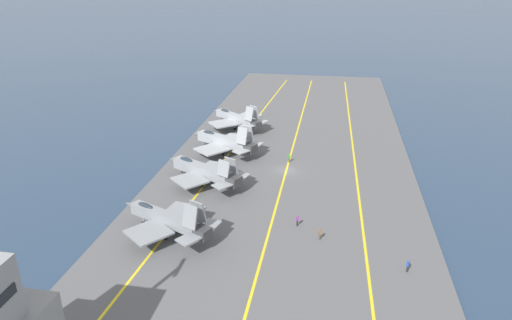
{
  "coord_description": "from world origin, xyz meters",
  "views": [
    {
      "loc": [
        -78.53,
        -7.94,
        35.15
      ],
      "look_at": [
        -1.87,
        5.49,
        2.9
      ],
      "focal_mm": 32.0,
      "sensor_mm": 36.0,
      "label": 1
    }
  ],
  "objects_px": {
    "parked_jet_fourth": "(236,118)",
    "crew_brown_vest": "(320,234)",
    "parked_jet_nearest": "(166,219)",
    "parked_jet_second": "(203,170)",
    "crew_purple_vest": "(297,220)",
    "crew_green_vest": "(289,158)",
    "parked_jet_third": "(224,141)",
    "crew_blue_vest": "(408,265)"
  },
  "relations": [
    {
      "from": "parked_jet_nearest",
      "to": "crew_green_vest",
      "type": "height_order",
      "value": "parked_jet_nearest"
    },
    {
      "from": "crew_purple_vest",
      "to": "crew_green_vest",
      "type": "relative_size",
      "value": 0.98
    },
    {
      "from": "parked_jet_third",
      "to": "parked_jet_fourth",
      "type": "xyz_separation_m",
      "value": [
        15.99,
        0.84,
        0.02
      ]
    },
    {
      "from": "parked_jet_fourth",
      "to": "crew_green_vest",
      "type": "height_order",
      "value": "parked_jet_fourth"
    },
    {
      "from": "parked_jet_second",
      "to": "parked_jet_fourth",
      "type": "height_order",
      "value": "parked_jet_fourth"
    },
    {
      "from": "parked_jet_second",
      "to": "crew_blue_vest",
      "type": "distance_m",
      "value": 38.31
    },
    {
      "from": "parked_jet_fourth",
      "to": "parked_jet_second",
      "type": "bearing_deg",
      "value": -178.59
    },
    {
      "from": "crew_green_vest",
      "to": "crew_blue_vest",
      "type": "height_order",
      "value": "crew_green_vest"
    },
    {
      "from": "parked_jet_second",
      "to": "parked_jet_fourth",
      "type": "xyz_separation_m",
      "value": [
        31.01,
        0.76,
        0.1
      ]
    },
    {
      "from": "parked_jet_nearest",
      "to": "crew_purple_vest",
      "type": "bearing_deg",
      "value": -72.6
    },
    {
      "from": "parked_jet_third",
      "to": "crew_purple_vest",
      "type": "relative_size",
      "value": 9.28
    },
    {
      "from": "parked_jet_third",
      "to": "crew_blue_vest",
      "type": "distance_m",
      "value": 48.03
    },
    {
      "from": "parked_jet_nearest",
      "to": "parked_jet_second",
      "type": "xyz_separation_m",
      "value": [
        17.47,
        -0.29,
        -0.17
      ]
    },
    {
      "from": "parked_jet_third",
      "to": "crew_purple_vest",
      "type": "distance_m",
      "value": 32.16
    },
    {
      "from": "parked_jet_second",
      "to": "parked_jet_third",
      "type": "xyz_separation_m",
      "value": [
        15.02,
        -0.08,
        0.08
      ]
    },
    {
      "from": "parked_jet_third",
      "to": "parked_jet_second",
      "type": "bearing_deg",
      "value": 179.69
    },
    {
      "from": "crew_brown_vest",
      "to": "crew_purple_vest",
      "type": "bearing_deg",
      "value": 46.79
    },
    {
      "from": "parked_jet_nearest",
      "to": "crew_blue_vest",
      "type": "xyz_separation_m",
      "value": [
        -3.13,
        -32.55,
        -1.66
      ]
    },
    {
      "from": "crew_brown_vest",
      "to": "parked_jet_nearest",
      "type": "bearing_deg",
      "value": 96.48
    },
    {
      "from": "parked_jet_second",
      "to": "crew_green_vest",
      "type": "distance_m",
      "value": 18.56
    },
    {
      "from": "parked_jet_fourth",
      "to": "parked_jet_nearest",
      "type": "bearing_deg",
      "value": -179.44
    },
    {
      "from": "crew_purple_vest",
      "to": "parked_jet_nearest",
      "type": "bearing_deg",
      "value": 107.4
    },
    {
      "from": "parked_jet_nearest",
      "to": "parked_jet_second",
      "type": "height_order",
      "value": "parked_jet_nearest"
    },
    {
      "from": "parked_jet_nearest",
      "to": "parked_jet_second",
      "type": "relative_size",
      "value": 0.96
    },
    {
      "from": "crew_brown_vest",
      "to": "parked_jet_fourth",
      "type": "bearing_deg",
      "value": 25.43
    },
    {
      "from": "parked_jet_third",
      "to": "crew_brown_vest",
      "type": "bearing_deg",
      "value": -145.0
    },
    {
      "from": "parked_jet_second",
      "to": "parked_jet_fourth",
      "type": "bearing_deg",
      "value": 1.41
    },
    {
      "from": "parked_jet_third",
      "to": "crew_purple_vest",
      "type": "xyz_separation_m",
      "value": [
        -26.85,
        -17.63,
        -1.56
      ]
    },
    {
      "from": "parked_jet_second",
      "to": "parked_jet_third",
      "type": "distance_m",
      "value": 15.02
    },
    {
      "from": "parked_jet_second",
      "to": "parked_jet_third",
      "type": "relative_size",
      "value": 1.03
    },
    {
      "from": "parked_jet_nearest",
      "to": "parked_jet_third",
      "type": "xyz_separation_m",
      "value": [
        32.49,
        -0.37,
        -0.09
      ]
    },
    {
      "from": "parked_jet_second",
      "to": "crew_green_vest",
      "type": "bearing_deg",
      "value": -48.93
    },
    {
      "from": "crew_blue_vest",
      "to": "parked_jet_fourth",
      "type": "bearing_deg",
      "value": 32.61
    },
    {
      "from": "parked_jet_third",
      "to": "crew_green_vest",
      "type": "height_order",
      "value": "parked_jet_third"
    },
    {
      "from": "parked_jet_fourth",
      "to": "crew_brown_vest",
      "type": "height_order",
      "value": "parked_jet_fourth"
    },
    {
      "from": "crew_green_vest",
      "to": "crew_blue_vest",
      "type": "xyz_separation_m",
      "value": [
        -32.76,
        -18.31,
        -0.03
      ]
    },
    {
      "from": "parked_jet_second",
      "to": "parked_jet_fourth",
      "type": "relative_size",
      "value": 1.08
    },
    {
      "from": "parked_jet_nearest",
      "to": "crew_brown_vest",
      "type": "xyz_separation_m",
      "value": [
        2.43,
        -21.42,
        -1.64
      ]
    },
    {
      "from": "crew_purple_vest",
      "to": "parked_jet_third",
      "type": "bearing_deg",
      "value": 33.29
    },
    {
      "from": "parked_jet_nearest",
      "to": "crew_green_vest",
      "type": "bearing_deg",
      "value": -25.67
    },
    {
      "from": "crew_purple_vest",
      "to": "crew_green_vest",
      "type": "xyz_separation_m",
      "value": [
        23.99,
        3.76,
        0.02
      ]
    },
    {
      "from": "parked_jet_nearest",
      "to": "parked_jet_third",
      "type": "relative_size",
      "value": 0.98
    }
  ]
}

